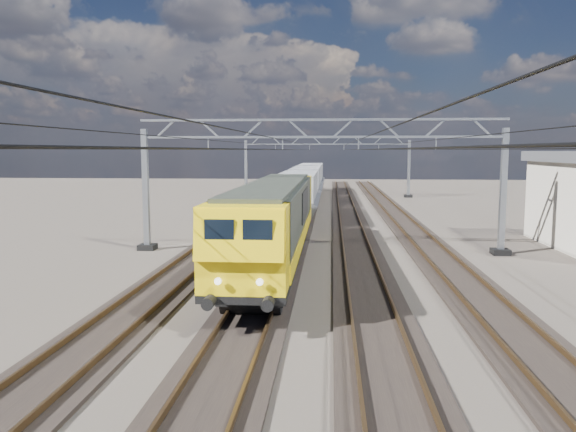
# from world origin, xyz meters

# --- Properties ---
(ground) EXTENTS (160.00, 160.00, 0.00)m
(ground) POSITION_xyz_m (0.00, 0.00, 0.00)
(ground) COLOR #2A251F
(ground) RESTS_ON ground
(track_outer_west) EXTENTS (2.60, 140.00, 0.30)m
(track_outer_west) POSITION_xyz_m (-6.00, 0.00, 0.07)
(track_outer_west) COLOR black
(track_outer_west) RESTS_ON ground
(track_loco) EXTENTS (2.60, 140.00, 0.30)m
(track_loco) POSITION_xyz_m (-2.00, 0.00, 0.07)
(track_loco) COLOR black
(track_loco) RESTS_ON ground
(track_inner_east) EXTENTS (2.60, 140.00, 0.30)m
(track_inner_east) POSITION_xyz_m (2.00, 0.00, 0.07)
(track_inner_east) COLOR black
(track_inner_east) RESTS_ON ground
(track_outer_east) EXTENTS (2.60, 140.00, 0.30)m
(track_outer_east) POSITION_xyz_m (6.00, 0.00, 0.07)
(track_outer_east) COLOR black
(track_outer_east) RESTS_ON ground
(catenary_gantry_mid) EXTENTS (19.90, 0.90, 7.11)m
(catenary_gantry_mid) POSITION_xyz_m (0.00, 4.00, 3.91)
(catenary_gantry_mid) COLOR #949AA1
(catenary_gantry_mid) RESTS_ON ground
(catenary_gantry_far) EXTENTS (19.90, 0.90, 7.11)m
(catenary_gantry_far) POSITION_xyz_m (0.00, 40.00, 3.91)
(catenary_gantry_far) COLOR #949AA1
(catenary_gantry_far) RESTS_ON ground
(overhead_wires) EXTENTS (12.03, 140.00, 0.53)m
(overhead_wires) POSITION_xyz_m (0.00, 8.00, 5.75)
(overhead_wires) COLOR black
(overhead_wires) RESTS_ON ground
(locomotive) EXTENTS (2.76, 21.10, 3.62)m
(locomotive) POSITION_xyz_m (-2.00, -0.18, 2.33)
(locomotive) COLOR black
(locomotive) RESTS_ON ground
(hopper_wagon_lead) EXTENTS (3.38, 13.00, 3.25)m
(hopper_wagon_lead) POSITION_xyz_m (-2.00, 17.51, 2.23)
(hopper_wagon_lead) COLOR black
(hopper_wagon_lead) RESTS_ON ground
(hopper_wagon_mid) EXTENTS (3.38, 13.00, 3.25)m
(hopper_wagon_mid) POSITION_xyz_m (-2.00, 31.71, 2.23)
(hopper_wagon_mid) COLOR black
(hopper_wagon_mid) RESTS_ON ground
(hopper_wagon_third) EXTENTS (3.38, 13.00, 3.25)m
(hopper_wagon_third) POSITION_xyz_m (-2.00, 45.91, 2.23)
(hopper_wagon_third) COLOR black
(hopper_wagon_third) RESTS_ON ground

